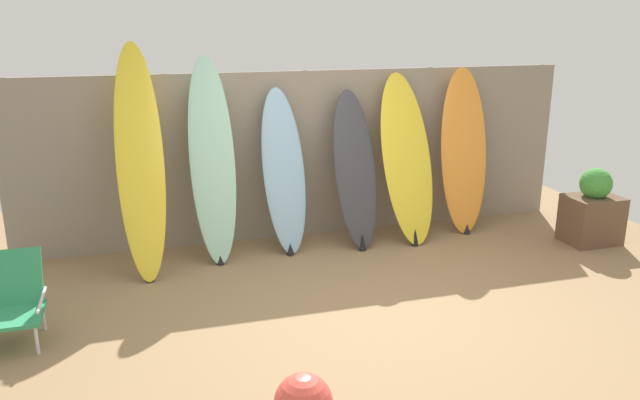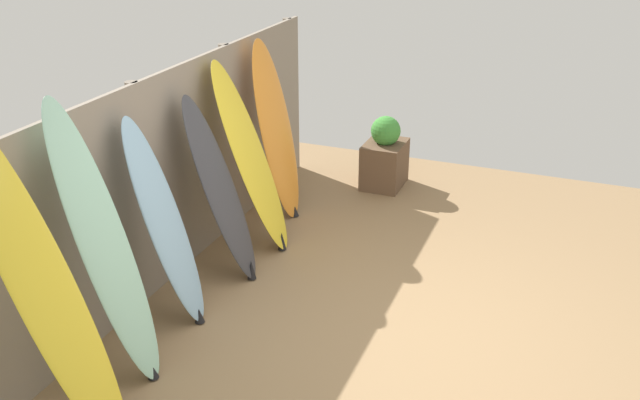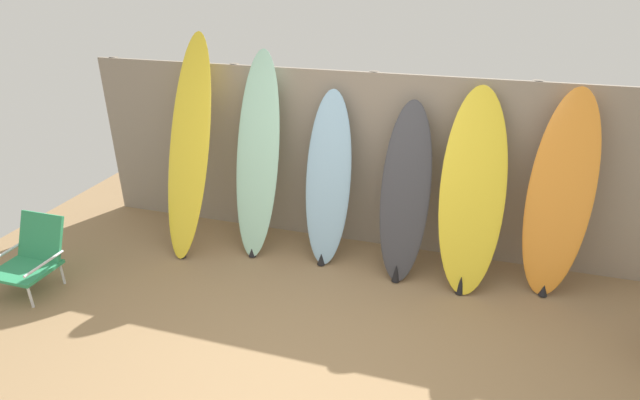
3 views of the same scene
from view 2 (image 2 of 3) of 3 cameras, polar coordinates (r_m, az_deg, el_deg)
name	(u,v)px [view 2 (image 2 of 3)]	position (r m, az deg, el deg)	size (l,w,h in m)	color
ground	(381,339)	(5.54, 4.93, -11.00)	(7.68, 7.68, 0.00)	#8E704C
fence_back	(147,192)	(5.89, -13.71, 0.66)	(6.08, 0.11, 1.80)	gray
surfboard_yellow_0	(47,294)	(4.35, -20.99, -7.03)	(0.44, 0.87, 2.13)	yellow
surfboard_seafoam_1	(105,248)	(4.89, -16.79, -3.69)	(0.45, 0.63, 1.99)	#9ED6BC
surfboard_skyblue_2	(165,225)	(5.48, -12.27, -1.94)	(0.48, 0.59, 1.66)	#8CB7D6
surfboard_charcoal_3	(221,192)	(6.04, -7.92, 0.66)	(0.48, 0.63, 1.62)	#38383D
surfboard_yellow_4	(252,160)	(6.49, -5.49, 3.22)	(0.62, 0.73, 1.77)	yellow
surfboard_orange_5	(277,132)	(7.12, -3.49, 5.46)	(0.57, 0.50, 1.82)	orange
planter_box	(385,157)	(8.04, 5.20, 3.47)	(0.55, 0.43, 0.82)	brown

